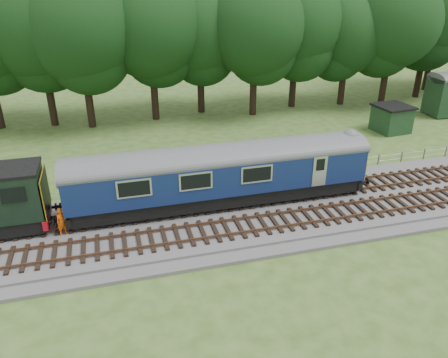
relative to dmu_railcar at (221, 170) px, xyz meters
name	(u,v)px	position (x,y,z in m)	size (l,w,h in m)	color
ground	(275,213)	(3.08, -1.40, -2.61)	(120.00, 120.00, 0.00)	#35551F
ballast	(275,210)	(3.08, -1.40, -2.43)	(70.00, 7.00, 0.35)	#4C4C4F
track_north	(268,196)	(3.08, 0.00, -2.19)	(67.20, 2.40, 0.21)	black
track_south	(286,220)	(3.08, -3.00, -2.19)	(67.20, 2.40, 0.21)	black
fence	(252,182)	(3.08, 3.10, -2.61)	(64.00, 0.12, 1.00)	#6B6054
tree_line	(199,112)	(3.08, 20.60, -2.61)	(70.00, 8.00, 18.00)	black
dmu_railcar	(221,170)	(0.00, 0.00, 0.00)	(18.05, 2.86, 3.88)	black
worker	(62,222)	(-9.17, -1.14, -1.46)	(0.58, 0.38, 1.60)	#FF5C0D
shed	(392,118)	(18.75, 9.93, -1.37)	(3.29, 3.29, 2.44)	#183418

